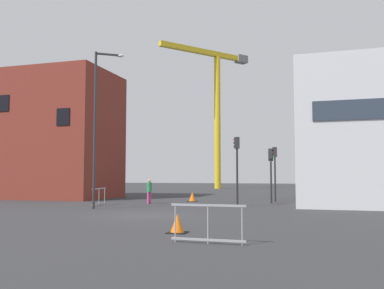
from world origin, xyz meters
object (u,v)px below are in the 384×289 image
Objects in this scene: traffic_light_corner at (271,167)px; traffic_light_verge at (275,165)px; traffic_light_island at (237,160)px; traffic_cone_orange at (192,197)px; pedestrian_walking at (149,190)px; traffic_light_far at (271,166)px; construction_crane at (216,96)px; streetlamp_tall at (98,118)px; traffic_cone_by_barrier at (177,224)px.

traffic_light_corner is 0.94× the size of traffic_light_verge.
traffic_light_island is 6.21m from traffic_cone_orange.
traffic_light_island is 6.41m from pedestrian_walking.
traffic_light_corner is (-0.46, 4.27, 0.00)m from traffic_light_far.
traffic_light_verge is 6.39m from traffic_cone_orange.
traffic_light_far is at bearing 19.91° from pedestrian_walking.
pedestrian_walking is (-7.79, -4.72, -1.70)m from traffic_light_verge.
construction_crane reaches higher than traffic_light_island.
pedestrian_walking is 3.82m from traffic_cone_orange.
traffic_light_corner reaches higher than traffic_cone_orange.
traffic_light_verge is at bearing -68.40° from construction_crane.
construction_crane is 2.22× the size of streetlamp_tall.
traffic_light_island is at bearing -114.42° from traffic_light_far.
construction_crane is 37.83m from streetlamp_tall.
traffic_light_far is 6.09m from traffic_cone_orange.
traffic_light_far reaches higher than pedestrian_walking.
construction_crane is at bearing 112.38° from traffic_light_corner.
traffic_light_verge is 6.27× the size of traffic_cone_by_barrier.
traffic_light_far is 1.00× the size of traffic_light_corner.
traffic_light_island is 2.60× the size of pedestrian_walking.
traffic_light_verge reaches higher than pedestrian_walking.
streetlamp_tall is 5.54× the size of pedestrian_walking.
traffic_cone_orange is at bearing 67.88° from streetlamp_tall.
traffic_light_island reaches higher than pedestrian_walking.
traffic_light_island is (9.12, -32.95, -10.38)m from construction_crane.
streetlamp_tall is at bearing -87.13° from construction_crane.
construction_crane is 29.10× the size of traffic_cone_orange.
traffic_light_island is 6.74× the size of traffic_cone_by_barrier.
pedestrian_walking is at bearing -148.81° from traffic_light_verge.
construction_crane is 4.73× the size of traffic_light_island.
pedestrian_walking is 2.60× the size of traffic_cone_by_barrier.
traffic_cone_orange is at bearing 57.15° from pedestrian_walking.
traffic_light_island is (-1.66, -3.65, 0.31)m from traffic_light_far.
construction_crane reaches higher than streetlamp_tall.
pedestrian_walking reaches higher than traffic_cone_by_barrier.
traffic_light_corner is (8.46, 11.88, -2.64)m from streetlamp_tall.
streetlamp_tall is 2.29× the size of traffic_light_verge.
streetlamp_tall is 9.87m from traffic_cone_orange.
traffic_light_corner is at bearing 96.18° from traffic_light_far.
traffic_light_corner reaches higher than traffic_light_far.
traffic_light_verge reaches higher than traffic_cone_by_barrier.
traffic_light_verge reaches higher than traffic_cone_orange.
traffic_light_corner is 2.28× the size of pedestrian_walking.
traffic_cone_by_barrier is at bearing -92.74° from traffic_light_corner.
pedestrian_walking reaches higher than traffic_cone_orange.
traffic_cone_orange is at bearing 176.28° from traffic_light_far.
traffic_light_verge reaches higher than traffic_light_corner.
traffic_light_island is at bearing -74.53° from construction_crane.
construction_crane is 34.49m from pedestrian_walking.
construction_crane is at bearing 105.47° from traffic_light_island.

